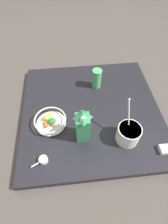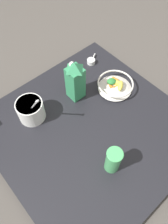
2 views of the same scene
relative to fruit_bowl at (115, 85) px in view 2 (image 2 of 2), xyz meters
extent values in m
plane|color=#4C4742|center=(0.28, 0.09, -0.08)|extent=(6.00, 6.00, 0.00)
cube|color=black|center=(0.28, 0.09, -0.06)|extent=(0.95, 0.95, 0.05)
cylinder|color=silver|center=(0.00, 0.00, -0.03)|extent=(0.11, 0.11, 0.01)
cone|color=silver|center=(0.00, 0.00, 0.00)|extent=(0.20, 0.20, 0.04)
torus|color=silver|center=(0.00, 0.00, 0.02)|extent=(0.21, 0.21, 0.01)
ellipsoid|color=#EFD64C|center=(-0.01, 0.00, 0.01)|extent=(0.08, 0.08, 0.03)
ellipsoid|color=#EFD64C|center=(-0.01, 0.03, 0.01)|extent=(0.08, 0.07, 0.03)
cylinder|color=orange|center=(-0.03, -0.03, 0.01)|extent=(0.03, 0.04, 0.02)
cylinder|color=orange|center=(0.02, -0.02, 0.01)|extent=(0.04, 0.06, 0.02)
cylinder|color=orange|center=(0.01, 0.01, 0.00)|extent=(0.04, 0.02, 0.01)
sphere|color=red|center=(0.01, -0.02, 0.01)|extent=(0.02, 0.02, 0.02)
sphere|color=red|center=(-0.01, 0.03, 0.00)|extent=(0.01, 0.01, 0.01)
sphere|color=red|center=(0.02, -0.02, 0.01)|extent=(0.02, 0.02, 0.02)
ellipsoid|color=#2D7F38|center=(0.01, -0.02, 0.03)|extent=(0.07, 0.06, 0.03)
cube|color=#338C59|center=(0.20, -0.12, 0.07)|extent=(0.08, 0.08, 0.21)
pyramid|color=#338C59|center=(0.20, -0.12, 0.19)|extent=(0.08, 0.08, 0.04)
cylinder|color=white|center=(0.20, -0.14, 0.19)|extent=(0.03, 0.01, 0.03)
cylinder|color=white|center=(0.47, -0.16, 0.02)|extent=(0.14, 0.14, 0.12)
cylinder|color=white|center=(0.47, -0.16, 0.07)|extent=(0.13, 0.13, 0.02)
cylinder|color=silver|center=(0.46, -0.10, 0.12)|extent=(0.01, 0.12, 0.19)
ellipsoid|color=silver|center=(0.46, -0.05, 0.21)|extent=(0.02, 0.01, 0.01)
cylinder|color=#4CB266|center=(0.35, 0.32, 0.04)|extent=(0.07, 0.07, 0.15)
torus|color=#4CB266|center=(0.35, 0.32, 0.12)|extent=(0.07, 0.07, 0.01)
cylinder|color=white|center=(-0.04, -0.25, -0.02)|extent=(0.05, 0.05, 0.03)
cylinder|color=white|center=(-0.08, -0.27, -0.02)|extent=(0.05, 0.03, 0.01)
camera|label=1|loc=(0.15, -0.65, 0.93)|focal=28.00mm
camera|label=2|loc=(0.67, 0.49, 0.96)|focal=35.00mm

